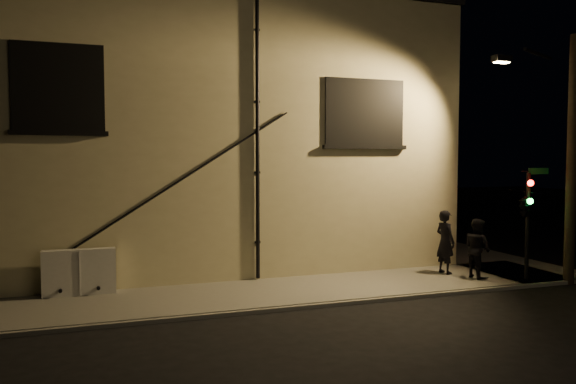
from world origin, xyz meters
name	(u,v)px	position (x,y,z in m)	size (l,w,h in m)	color
ground	(360,303)	(0.00, 0.00, 0.00)	(90.00, 90.00, 0.00)	black
sidewalk	(334,266)	(1.22, 4.39, 0.06)	(21.00, 16.00, 0.12)	#626158
building	(182,137)	(-3.00, 8.99, 4.40)	(16.20, 12.23, 8.80)	#C0B78A
utility_cabinet	(79,272)	(-6.60, 2.70, 0.71)	(1.78, 0.30, 1.17)	beige
pedestrian_a	(445,242)	(3.80, 1.91, 1.08)	(0.70, 0.46, 1.92)	black
pedestrian_b	(477,248)	(4.32, 1.07, 0.99)	(0.85, 0.66, 1.74)	black
traffic_signal	(525,205)	(5.37, 0.36, 2.27)	(1.31, 1.89, 3.20)	black
streetlamp_pole	(568,153)	(6.54, 0.04, 3.76)	(2.02, 1.39, 7.07)	black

